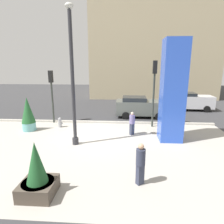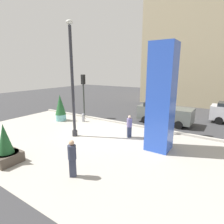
{
  "view_description": "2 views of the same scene",
  "coord_description": "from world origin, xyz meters",
  "px_view_note": "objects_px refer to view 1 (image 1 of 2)",
  "views": [
    {
      "loc": [
        2.05,
        -11.7,
        4.54
      ],
      "look_at": [
        1.31,
        -0.33,
        1.77
      ],
      "focal_mm": 31.13,
      "sensor_mm": 36.0,
      "label": 1
    },
    {
      "loc": [
        7.98,
        -9.96,
        4.57
      ],
      "look_at": [
        1.95,
        -0.61,
        1.96
      ],
      "focal_mm": 29.07,
      "sensor_mm": 36.0,
      "label": 2
    }
  ],
  "objects_px": {
    "lamp_post": "(73,81)",
    "traffic_light_far_side": "(154,83)",
    "potted_plant_mid_plaza": "(28,114)",
    "pedestrian_by_curb": "(140,162)",
    "pedestrian_on_sidewalk": "(132,122)",
    "traffic_light_corner": "(52,88)",
    "car_far_lane": "(191,101)",
    "potted_plant_near_left": "(37,175)",
    "fire_hydrant": "(60,122)",
    "art_pillar_blue": "(173,92)",
    "car_passing_lane": "(141,107)"
  },
  "relations": [
    {
      "from": "lamp_post",
      "to": "car_far_lane",
      "type": "distance_m",
      "value": 13.84
    },
    {
      "from": "potted_plant_near_left",
      "to": "traffic_light_far_side",
      "type": "bearing_deg",
      "value": 58.33
    },
    {
      "from": "potted_plant_near_left",
      "to": "fire_hydrant",
      "type": "distance_m",
      "value": 7.89
    },
    {
      "from": "traffic_light_corner",
      "to": "car_passing_lane",
      "type": "height_order",
      "value": "traffic_light_corner"
    },
    {
      "from": "art_pillar_blue",
      "to": "fire_hydrant",
      "type": "relative_size",
      "value": 8.0
    },
    {
      "from": "traffic_light_corner",
      "to": "pedestrian_on_sidewalk",
      "type": "distance_m",
      "value": 6.93
    },
    {
      "from": "potted_plant_near_left",
      "to": "car_passing_lane",
      "type": "xyz_separation_m",
      "value": [
        4.48,
        11.13,
        0.14
      ]
    },
    {
      "from": "lamp_post",
      "to": "traffic_light_corner",
      "type": "distance_m",
      "value": 5.18
    },
    {
      "from": "potted_plant_mid_plaza",
      "to": "pedestrian_on_sidewalk",
      "type": "height_order",
      "value": "potted_plant_mid_plaza"
    },
    {
      "from": "car_passing_lane",
      "to": "pedestrian_by_curb",
      "type": "bearing_deg",
      "value": -94.61
    },
    {
      "from": "potted_plant_mid_plaza",
      "to": "potted_plant_near_left",
      "type": "bearing_deg",
      "value": -61.48
    },
    {
      "from": "art_pillar_blue",
      "to": "fire_hydrant",
      "type": "xyz_separation_m",
      "value": [
        -7.6,
        1.95,
        -2.63
      ]
    },
    {
      "from": "traffic_light_corner",
      "to": "potted_plant_mid_plaza",
      "type": "bearing_deg",
      "value": -117.41
    },
    {
      "from": "lamp_post",
      "to": "traffic_light_far_side",
      "type": "height_order",
      "value": "lamp_post"
    },
    {
      "from": "potted_plant_mid_plaza",
      "to": "traffic_light_far_side",
      "type": "relative_size",
      "value": 0.49
    },
    {
      "from": "lamp_post",
      "to": "art_pillar_blue",
      "type": "height_order",
      "value": "lamp_post"
    },
    {
      "from": "potted_plant_mid_plaza",
      "to": "traffic_light_far_side",
      "type": "xyz_separation_m",
      "value": [
        8.82,
        1.46,
        2.05
      ]
    },
    {
      "from": "lamp_post",
      "to": "car_passing_lane",
      "type": "distance_m",
      "value": 8.29
    },
    {
      "from": "lamp_post",
      "to": "traffic_light_far_side",
      "type": "xyz_separation_m",
      "value": [
        4.94,
        3.69,
        -0.45
      ]
    },
    {
      "from": "traffic_light_far_side",
      "to": "car_passing_lane",
      "type": "height_order",
      "value": "traffic_light_far_side"
    },
    {
      "from": "art_pillar_blue",
      "to": "traffic_light_far_side",
      "type": "bearing_deg",
      "value": 105.74
    },
    {
      "from": "traffic_light_corner",
      "to": "car_far_lane",
      "type": "distance_m",
      "value": 13.67
    },
    {
      "from": "pedestrian_on_sidewalk",
      "to": "potted_plant_near_left",
      "type": "bearing_deg",
      "value": -118.77
    },
    {
      "from": "traffic_light_corner",
      "to": "car_far_lane",
      "type": "relative_size",
      "value": 0.98
    },
    {
      "from": "art_pillar_blue",
      "to": "potted_plant_mid_plaza",
      "type": "distance_m",
      "value": 9.78
    },
    {
      "from": "traffic_light_corner",
      "to": "pedestrian_by_curb",
      "type": "relative_size",
      "value": 2.44
    },
    {
      "from": "art_pillar_blue",
      "to": "potted_plant_mid_plaza",
      "type": "relative_size",
      "value": 2.51
    },
    {
      "from": "art_pillar_blue",
      "to": "pedestrian_by_curb",
      "type": "height_order",
      "value": "art_pillar_blue"
    },
    {
      "from": "potted_plant_mid_plaza",
      "to": "pedestrian_by_curb",
      "type": "xyz_separation_m",
      "value": [
        7.37,
        -5.93,
        -0.26
      ]
    },
    {
      "from": "potted_plant_mid_plaza",
      "to": "car_passing_lane",
      "type": "xyz_separation_m",
      "value": [
        8.19,
        4.3,
        -0.27
      ]
    },
    {
      "from": "potted_plant_near_left",
      "to": "traffic_light_corner",
      "type": "relative_size",
      "value": 0.49
    },
    {
      "from": "car_passing_lane",
      "to": "potted_plant_mid_plaza",
      "type": "bearing_deg",
      "value": -152.31
    },
    {
      "from": "art_pillar_blue",
      "to": "car_far_lane",
      "type": "relative_size",
      "value": 1.43
    },
    {
      "from": "potted_plant_mid_plaza",
      "to": "potted_plant_near_left",
      "type": "xyz_separation_m",
      "value": [
        3.71,
        -6.83,
        -0.41
      ]
    },
    {
      "from": "traffic_light_far_side",
      "to": "pedestrian_by_curb",
      "type": "distance_m",
      "value": 7.88
    },
    {
      "from": "car_far_lane",
      "to": "pedestrian_on_sidewalk",
      "type": "distance_m",
      "value": 9.96
    },
    {
      "from": "traffic_light_far_side",
      "to": "pedestrian_on_sidewalk",
      "type": "relative_size",
      "value": 3.1
    },
    {
      "from": "lamp_post",
      "to": "potted_plant_mid_plaza",
      "type": "relative_size",
      "value": 3.17
    },
    {
      "from": "traffic_light_far_side",
      "to": "car_passing_lane",
      "type": "bearing_deg",
      "value": 102.61
    },
    {
      "from": "traffic_light_far_side",
      "to": "pedestrian_by_curb",
      "type": "xyz_separation_m",
      "value": [
        -1.46,
        -7.39,
        -2.31
      ]
    },
    {
      "from": "potted_plant_near_left",
      "to": "traffic_light_corner",
      "type": "height_order",
      "value": "traffic_light_corner"
    },
    {
      "from": "potted_plant_near_left",
      "to": "fire_hydrant",
      "type": "height_order",
      "value": "potted_plant_near_left"
    },
    {
      "from": "potted_plant_mid_plaza",
      "to": "pedestrian_on_sidewalk",
      "type": "bearing_deg",
      "value": -3.18
    },
    {
      "from": "traffic_light_far_side",
      "to": "lamp_post",
      "type": "bearing_deg",
      "value": -143.26
    },
    {
      "from": "lamp_post",
      "to": "traffic_light_corner",
      "type": "relative_size",
      "value": 1.83
    },
    {
      "from": "art_pillar_blue",
      "to": "pedestrian_by_curb",
      "type": "distance_m",
      "value": 5.68
    },
    {
      "from": "traffic_light_far_side",
      "to": "car_far_lane",
      "type": "height_order",
      "value": "traffic_light_far_side"
    },
    {
      "from": "potted_plant_near_left",
      "to": "traffic_light_far_side",
      "type": "relative_size",
      "value": 0.42
    },
    {
      "from": "fire_hydrant",
      "to": "potted_plant_near_left",
      "type": "bearing_deg",
      "value": -77.04
    },
    {
      "from": "potted_plant_near_left",
      "to": "pedestrian_on_sidewalk",
      "type": "relative_size",
      "value": 1.3
    }
  ]
}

